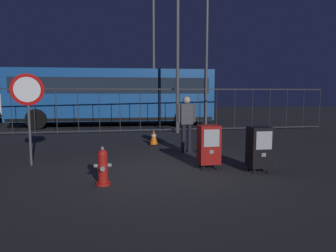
% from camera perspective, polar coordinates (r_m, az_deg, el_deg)
% --- Properties ---
extents(ground_plane, '(60.00, 60.00, 0.00)m').
position_cam_1_polar(ground_plane, '(6.75, -0.79, -8.79)').
color(ground_plane, '#262628').
extents(fire_hydrant, '(0.33, 0.32, 0.75)m').
position_cam_1_polar(fire_hydrant, '(5.85, -12.49, -7.75)').
color(fire_hydrant, red).
rests_on(fire_hydrant, ground_plane).
extents(newspaper_box_primary, '(0.48, 0.42, 1.02)m').
position_cam_1_polar(newspaper_box_primary, '(6.97, 7.90, -3.56)').
color(newspaper_box_primary, black).
rests_on(newspaper_box_primary, ground_plane).
extents(newspaper_box_secondary, '(0.48, 0.42, 1.02)m').
position_cam_1_polar(newspaper_box_secondary, '(6.89, 17.26, -3.90)').
color(newspaper_box_secondary, black).
rests_on(newspaper_box_secondary, ground_plane).
extents(stop_sign, '(0.71, 0.31, 2.23)m').
position_cam_1_polar(stop_sign, '(7.84, -25.47, 4.56)').
color(stop_sign, '#4C4F54').
rests_on(stop_sign, ground_plane).
extents(pedestrian, '(0.55, 0.22, 1.67)m').
position_cam_1_polar(pedestrian, '(8.74, 3.61, 0.99)').
color(pedestrian, black).
rests_on(pedestrian, ground_plane).
extents(traffic_cone, '(0.36, 0.36, 0.53)m').
position_cam_1_polar(traffic_cone, '(10.10, -2.78, -2.22)').
color(traffic_cone, black).
rests_on(traffic_cone, ground_plane).
extents(fence_barrier, '(18.03, 0.04, 2.00)m').
position_cam_1_polar(fence_barrier, '(13.35, -5.40, 3.12)').
color(fence_barrier, '#2D2D33').
rests_on(fence_barrier, ground_plane).
extents(bus_near, '(10.60, 3.15, 3.00)m').
position_cam_1_polar(bus_near, '(16.29, -10.48, 6.05)').
color(bus_near, '#19519E').
rests_on(bus_near, ground_plane).
extents(bus_far, '(10.70, 3.61, 3.00)m').
position_cam_1_polar(bus_far, '(20.31, -20.14, 5.81)').
color(bus_far, beige).
rests_on(bus_far, ground_plane).
extents(street_light_near_left, '(0.32, 0.32, 8.35)m').
position_cam_1_polar(street_light_near_left, '(16.85, -2.80, 16.57)').
color(street_light_near_left, '#4C4F54').
rests_on(street_light_near_left, ground_plane).
extents(street_light_near_right, '(0.32, 0.32, 7.53)m').
position_cam_1_polar(street_light_near_right, '(15.67, 7.51, 15.75)').
color(street_light_near_right, '#4C4F54').
rests_on(street_light_near_right, ground_plane).
extents(street_light_far_left, '(0.32, 0.32, 7.14)m').
position_cam_1_polar(street_light_far_left, '(13.29, 1.88, 16.61)').
color(street_light_far_left, '#4C4F54').
rests_on(street_light_far_left, ground_plane).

